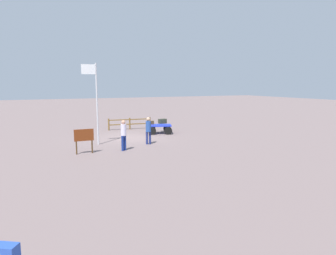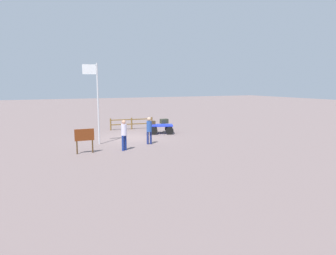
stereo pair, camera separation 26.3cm
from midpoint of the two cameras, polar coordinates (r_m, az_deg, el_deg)
ground_plane at (r=22.10m, az=-6.50°, el=-1.89°), size 120.00×120.00×0.00m
luggage_cart at (r=23.67m, az=-0.99°, el=0.02°), size 2.14×1.78×0.70m
suitcase_navy at (r=24.40m, az=-0.43°, el=1.20°), size 0.66×0.43×0.36m
suitcase_olive at (r=23.89m, az=-2.66°, el=0.94°), size 0.48×0.34×0.27m
worker_lead at (r=19.46m, az=-3.17°, el=-0.18°), size 0.38×0.38×1.75m
worker_trailing at (r=17.78m, az=-7.85°, el=-1.03°), size 0.43×0.43×1.79m
flagpole at (r=19.68m, az=-12.98°, el=5.70°), size 0.94×0.10×5.15m
signboard at (r=17.48m, az=-15.00°, el=-1.74°), size 1.06×0.09×1.38m
wooden_fence at (r=26.06m, az=-6.56°, el=0.92°), size 3.66×0.50×0.99m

